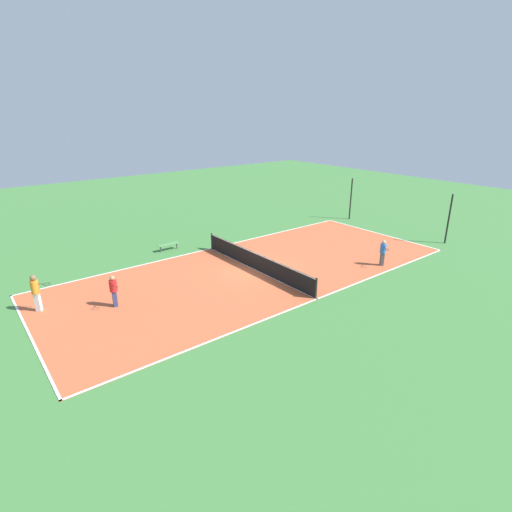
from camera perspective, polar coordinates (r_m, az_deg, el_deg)
name	(u,v)px	position (r m, az deg, el deg)	size (l,w,h in m)	color
ground_plane	(256,270)	(23.87, 0.00, -2.03)	(80.00, 80.00, 0.00)	#3D7538
court_surface	(256,270)	(23.87, 0.00, -2.01)	(10.09, 24.34, 0.02)	#B75633
tennis_net	(256,261)	(23.65, 0.00, -0.71)	(9.89, 0.10, 1.12)	black
bench	(169,245)	(27.76, -12.38, 1.56)	(0.36, 1.50, 0.45)	#4C8C4C
player_near_blue	(383,251)	(25.45, 17.68, 0.67)	(0.93, 0.85, 1.60)	#4C4C51
player_coach_red	(114,289)	(20.37, -19.68, -4.47)	(0.98, 0.51, 1.59)	navy
player_center_orange	(36,290)	(21.34, -28.96, -4.31)	(0.85, 0.93, 1.83)	white
tennis_ball_left_sideline	(219,254)	(26.57, -5.33, 0.36)	(0.07, 0.07, 0.07)	#CCE033
tennis_ball_right_alley	(322,236)	(30.48, 9.42, 2.78)	(0.07, 0.07, 0.07)	#CCE033
fence_post_back_left	(351,199)	(35.82, 13.39, 7.94)	(0.12, 0.12, 3.55)	black
fence_post_back_right	(449,219)	(31.32, 25.82, 4.76)	(0.12, 0.12, 3.55)	black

